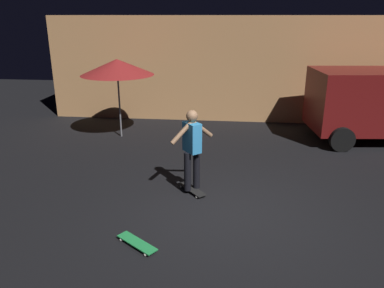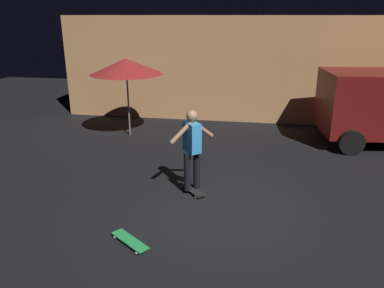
{
  "view_description": "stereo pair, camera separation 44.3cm",
  "coord_description": "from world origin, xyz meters",
  "px_view_note": "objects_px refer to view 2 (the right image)",
  "views": [
    {
      "loc": [
        0.05,
        -6.16,
        3.48
      ],
      "look_at": [
        -0.71,
        0.84,
        1.05
      ],
      "focal_mm": 35.1,
      "sensor_mm": 36.0,
      "label": 1
    },
    {
      "loc": [
        0.49,
        -6.1,
        3.48
      ],
      "look_at": [
        -0.71,
        0.84,
        1.05
      ],
      "focal_mm": 35.1,
      "sensor_mm": 36.0,
      "label": 2
    }
  ],
  "objects_px": {
    "skateboard_ridden": "(192,189)",
    "skater": "(192,145)",
    "patio_umbrella": "(126,66)",
    "skateboard_spare": "(130,241)"
  },
  "relations": [
    {
      "from": "skateboard_ridden",
      "to": "skater",
      "type": "height_order",
      "value": "skater"
    },
    {
      "from": "skater",
      "to": "patio_umbrella",
      "type": "bearing_deg",
      "value": 125.75
    },
    {
      "from": "patio_umbrella",
      "to": "skater",
      "type": "relative_size",
      "value": 1.38
    },
    {
      "from": "patio_umbrella",
      "to": "skateboard_spare",
      "type": "xyz_separation_m",
      "value": [
        1.87,
        -5.53,
        -2.02
      ]
    },
    {
      "from": "patio_umbrella",
      "to": "skateboard_spare",
      "type": "bearing_deg",
      "value": -71.34
    },
    {
      "from": "patio_umbrella",
      "to": "skateboard_spare",
      "type": "relative_size",
      "value": 3.08
    },
    {
      "from": "patio_umbrella",
      "to": "skateboard_ridden",
      "type": "height_order",
      "value": "patio_umbrella"
    },
    {
      "from": "skateboard_ridden",
      "to": "skater",
      "type": "relative_size",
      "value": 0.44
    },
    {
      "from": "skater",
      "to": "skateboard_ridden",
      "type": "bearing_deg",
      "value": -45.0
    },
    {
      "from": "skateboard_ridden",
      "to": "skater",
      "type": "xyz_separation_m",
      "value": [
        -0.0,
        0.0,
        0.98
      ]
    }
  ]
}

